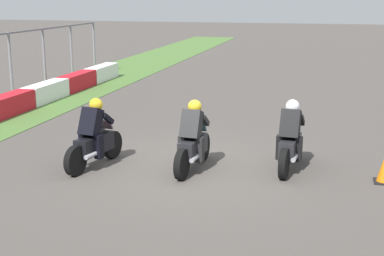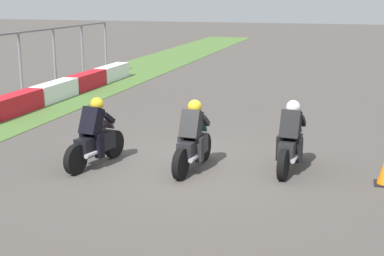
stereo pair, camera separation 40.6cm
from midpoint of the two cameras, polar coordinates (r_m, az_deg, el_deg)
name	(u,v)px [view 1 (the left image)]	position (r m, az deg, el deg)	size (l,w,h in m)	color
ground_plane	(193,167)	(12.20, -0.90, -4.05)	(120.00, 120.00, 0.00)	#4D4743
rider_lane_a	(290,141)	(12.07, 9.09, -1.34)	(2.04, 0.56, 1.51)	black
rider_lane_b	(193,142)	(11.88, -0.88, -1.40)	(2.04, 0.55, 1.51)	black
rider_lane_c	(94,139)	(12.32, -10.91, -1.11)	(2.03, 0.62, 1.51)	black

